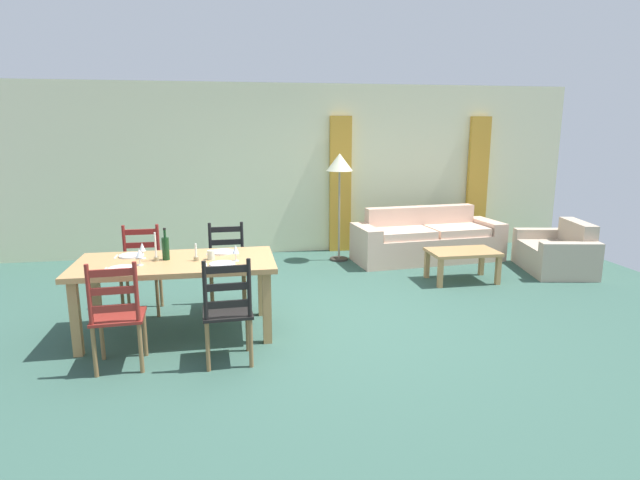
# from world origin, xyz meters

# --- Properties ---
(ground_plane) EXTENTS (9.60, 9.60, 0.02)m
(ground_plane) POSITION_xyz_m (0.00, 0.00, -0.01)
(ground_plane) COLOR #34574A
(wall_far) EXTENTS (9.60, 0.16, 2.70)m
(wall_far) POSITION_xyz_m (0.00, 3.30, 1.35)
(wall_far) COLOR beige
(wall_far) RESTS_ON ground_plane
(curtain_panel_left) EXTENTS (0.35, 0.08, 2.20)m
(curtain_panel_left) POSITION_xyz_m (0.87, 3.16, 1.10)
(curtain_panel_left) COLOR gold
(curtain_panel_left) RESTS_ON ground_plane
(curtain_panel_right) EXTENTS (0.35, 0.08, 2.20)m
(curtain_panel_right) POSITION_xyz_m (3.27, 3.16, 1.10)
(curtain_panel_right) COLOR gold
(curtain_panel_right) RESTS_ON ground_plane
(dining_table) EXTENTS (1.90, 0.96, 0.75)m
(dining_table) POSITION_xyz_m (-1.47, -0.08, 0.66)
(dining_table) COLOR tan
(dining_table) RESTS_ON ground_plane
(dining_chair_near_left) EXTENTS (0.44, 0.42, 0.96)m
(dining_chair_near_left) POSITION_xyz_m (-1.89, -0.80, 0.48)
(dining_chair_near_left) COLOR maroon
(dining_chair_near_left) RESTS_ON ground_plane
(dining_chair_near_right) EXTENTS (0.44, 0.42, 0.96)m
(dining_chair_near_right) POSITION_xyz_m (-0.98, -0.86, 0.48)
(dining_chair_near_right) COLOR black
(dining_chair_near_right) RESTS_ON ground_plane
(dining_chair_far_left) EXTENTS (0.42, 0.40, 0.96)m
(dining_chair_far_left) POSITION_xyz_m (-1.92, 0.66, 0.48)
(dining_chair_far_left) COLOR maroon
(dining_chair_far_left) RESTS_ON ground_plane
(dining_chair_far_right) EXTENTS (0.43, 0.41, 0.96)m
(dining_chair_far_right) POSITION_xyz_m (-0.98, 0.65, 0.48)
(dining_chair_far_right) COLOR black
(dining_chair_far_right) RESTS_ON ground_plane
(dinner_plate_near_left) EXTENTS (0.24, 0.24, 0.02)m
(dinner_plate_near_left) POSITION_xyz_m (-1.92, -0.33, 0.76)
(dinner_plate_near_left) COLOR white
(dinner_plate_near_left) RESTS_ON dining_table
(fork_near_left) EXTENTS (0.02, 0.17, 0.01)m
(fork_near_left) POSITION_xyz_m (-2.07, -0.33, 0.75)
(fork_near_left) COLOR silver
(fork_near_left) RESTS_ON dining_table
(dinner_plate_near_right) EXTENTS (0.24, 0.24, 0.02)m
(dinner_plate_near_right) POSITION_xyz_m (-1.02, -0.33, 0.76)
(dinner_plate_near_right) COLOR white
(dinner_plate_near_right) RESTS_ON dining_table
(fork_near_right) EXTENTS (0.02, 0.17, 0.01)m
(fork_near_right) POSITION_xyz_m (-1.17, -0.33, 0.75)
(fork_near_right) COLOR silver
(fork_near_right) RESTS_ON dining_table
(dinner_plate_far_left) EXTENTS (0.24, 0.24, 0.02)m
(dinner_plate_far_left) POSITION_xyz_m (-1.92, 0.17, 0.76)
(dinner_plate_far_left) COLOR white
(dinner_plate_far_left) RESTS_ON dining_table
(fork_far_left) EXTENTS (0.02, 0.17, 0.01)m
(fork_far_left) POSITION_xyz_m (-2.07, 0.17, 0.75)
(fork_far_left) COLOR silver
(fork_far_left) RESTS_ON dining_table
(dinner_plate_far_right) EXTENTS (0.24, 0.24, 0.02)m
(dinner_plate_far_right) POSITION_xyz_m (-1.02, 0.17, 0.76)
(dinner_plate_far_right) COLOR white
(dinner_plate_far_right) RESTS_ON dining_table
(fork_far_right) EXTENTS (0.03, 0.17, 0.01)m
(fork_far_right) POSITION_xyz_m (-1.17, 0.17, 0.75)
(fork_far_right) COLOR silver
(fork_far_right) RESTS_ON dining_table
(wine_bottle) EXTENTS (0.07, 0.07, 0.32)m
(wine_bottle) POSITION_xyz_m (-1.56, -0.03, 0.87)
(wine_bottle) COLOR #143819
(wine_bottle) RESTS_ON dining_table
(wine_glass_near_left) EXTENTS (0.06, 0.06, 0.16)m
(wine_glass_near_left) POSITION_xyz_m (-1.78, -0.20, 0.86)
(wine_glass_near_left) COLOR white
(wine_glass_near_left) RESTS_ON dining_table
(wine_glass_near_right) EXTENTS (0.06, 0.06, 0.16)m
(wine_glass_near_right) POSITION_xyz_m (-0.89, -0.21, 0.86)
(wine_glass_near_right) COLOR white
(wine_glass_near_right) RESTS_ON dining_table
(wine_glass_far_left) EXTENTS (0.06, 0.06, 0.16)m
(wine_glass_far_left) POSITION_xyz_m (-1.79, 0.06, 0.86)
(wine_glass_far_left) COLOR white
(wine_glass_far_left) RESTS_ON dining_table
(coffee_cup_primary) EXTENTS (0.07, 0.07, 0.09)m
(coffee_cup_primary) POSITION_xyz_m (-1.13, -0.10, 0.80)
(coffee_cup_primary) COLOR beige
(coffee_cup_primary) RESTS_ON dining_table
(candle_tall) EXTENTS (0.05, 0.05, 0.28)m
(candle_tall) POSITION_xyz_m (-1.65, -0.06, 0.83)
(candle_tall) COLOR #998C66
(candle_tall) RESTS_ON dining_table
(candle_short) EXTENTS (0.05, 0.05, 0.17)m
(candle_short) POSITION_xyz_m (-1.27, -0.12, 0.80)
(candle_short) COLOR #998C66
(candle_short) RESTS_ON dining_table
(couch) EXTENTS (2.35, 1.01, 0.80)m
(couch) POSITION_xyz_m (2.06, 2.35, 0.29)
(couch) COLOR beige
(couch) RESTS_ON ground_plane
(coffee_table) EXTENTS (0.90, 0.56, 0.42)m
(coffee_table) POSITION_xyz_m (2.10, 1.13, 0.36)
(coffee_table) COLOR tan
(coffee_table) RESTS_ON ground_plane
(armchair_upholstered) EXTENTS (1.00, 1.29, 0.72)m
(armchair_upholstered) POSITION_xyz_m (3.69, 1.37, 0.25)
(armchair_upholstered) COLOR #BAA68F
(armchair_upholstered) RESTS_ON ground_plane
(standing_lamp) EXTENTS (0.40, 0.40, 1.64)m
(standing_lamp) POSITION_xyz_m (0.72, 2.53, 1.41)
(standing_lamp) COLOR #332D28
(standing_lamp) RESTS_ON ground_plane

